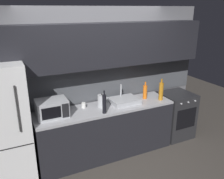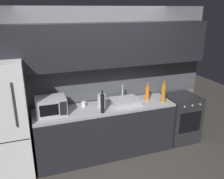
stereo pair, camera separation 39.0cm
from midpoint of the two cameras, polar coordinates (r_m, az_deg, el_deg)
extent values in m
cube|color=slate|center=(4.20, -6.46, 2.08)|extent=(4.11, 0.10, 2.50)
cube|color=#4C4F54|center=(4.16, -6.18, 1.23)|extent=(4.11, 0.01, 0.60)
cube|color=black|center=(3.85, -5.71, 10.50)|extent=(3.78, 0.34, 0.70)
cube|color=black|center=(4.17, -4.18, -10.22)|extent=(2.37, 0.60, 0.86)
cube|color=#9E9EA3|center=(3.97, -4.33, -4.55)|extent=(2.37, 0.60, 0.04)
cube|color=white|center=(3.75, -27.35, -7.91)|extent=(0.68, 0.66, 1.80)
cube|color=black|center=(3.54, -26.94, -12.79)|extent=(0.67, 0.00, 0.01)
cylinder|color=#333333|center=(3.28, -25.10, -4.41)|extent=(0.02, 0.02, 0.63)
cube|color=#232326|center=(4.86, 12.84, -5.99)|extent=(0.60, 0.60, 0.90)
cube|color=black|center=(4.63, 15.20, -6.86)|extent=(0.45, 0.01, 0.40)
cylinder|color=#B2B2B7|center=(4.39, 13.99, -3.42)|extent=(0.03, 0.02, 0.03)
cylinder|color=#B2B2B7|center=(4.49, 15.63, -3.05)|extent=(0.03, 0.02, 0.03)
cylinder|color=#B2B2B7|center=(4.60, 17.19, -2.69)|extent=(0.03, 0.02, 0.03)
cube|color=#A8AAAF|center=(3.73, -17.25, -4.41)|extent=(0.46, 0.34, 0.27)
cube|color=black|center=(3.57, -17.46, -5.52)|extent=(0.28, 0.01, 0.18)
cube|color=black|center=(3.60, -14.21, -5.01)|extent=(0.10, 0.01, 0.22)
cube|color=#ADAFB5|center=(4.11, 0.30, -2.75)|extent=(0.48, 0.38, 0.08)
cylinder|color=silver|center=(4.17, -0.50, -0.22)|extent=(0.02, 0.02, 0.22)
cylinder|color=#B7BABF|center=(3.94, -5.31, -2.82)|extent=(0.14, 0.14, 0.21)
sphere|color=black|center=(3.89, -5.36, -1.21)|extent=(0.02, 0.02, 0.02)
cone|color=#B7BABF|center=(3.95, -4.09, -2.04)|extent=(0.03, 0.03, 0.05)
cylinder|color=orange|center=(4.29, 5.41, -0.67)|extent=(0.07, 0.07, 0.25)
cylinder|color=orange|center=(4.24, 5.47, 1.34)|extent=(0.03, 0.03, 0.07)
cylinder|color=#B27019|center=(4.26, 9.21, -0.52)|extent=(0.08, 0.08, 0.32)
cylinder|color=#B27019|center=(4.20, 9.34, 1.98)|extent=(0.03, 0.03, 0.07)
cylinder|color=black|center=(3.68, -4.90, -3.59)|extent=(0.06, 0.06, 0.30)
cylinder|color=black|center=(3.62, -4.98, -0.85)|extent=(0.02, 0.02, 0.07)
cylinder|color=silver|center=(3.97, -9.67, -3.81)|extent=(0.07, 0.07, 0.09)
camera|label=1|loc=(0.19, -92.86, -0.99)|focal=37.92mm
camera|label=2|loc=(0.19, 87.14, 0.99)|focal=37.92mm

